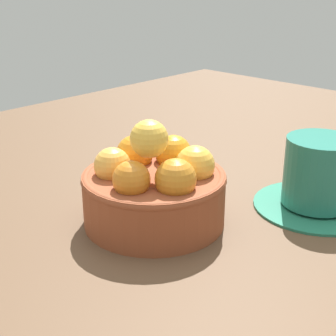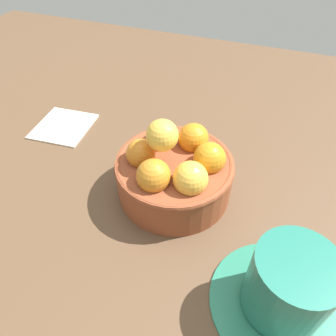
% 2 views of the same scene
% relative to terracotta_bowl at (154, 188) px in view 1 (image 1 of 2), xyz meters
% --- Properties ---
extents(ground_plane, '(1.52, 1.11, 0.03)m').
position_rel_terracotta_bowl_xyz_m(ground_plane, '(-0.00, 0.00, -0.06)').
color(ground_plane, brown).
extents(terracotta_bowl, '(0.16, 0.16, 0.12)m').
position_rel_terracotta_bowl_xyz_m(terracotta_bowl, '(0.00, 0.00, 0.00)').
color(terracotta_bowl, brown).
rests_on(terracotta_bowl, ground_plane).
extents(coffee_cup, '(0.15, 0.15, 0.09)m').
position_rel_terracotta_bowl_xyz_m(coffee_cup, '(0.16, -0.11, -0.00)').
color(coffee_cup, '#26765A').
rests_on(coffee_cup, ground_plane).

